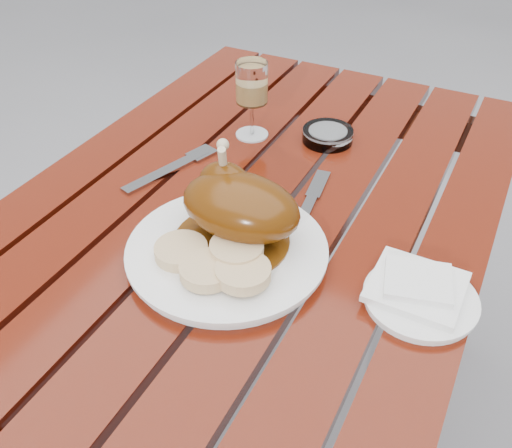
{
  "coord_description": "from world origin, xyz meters",
  "views": [
    {
      "loc": [
        0.38,
        -0.74,
        1.34
      ],
      "look_at": [
        0.05,
        -0.11,
        0.78
      ],
      "focal_mm": 40.0,
      "sensor_mm": 36.0,
      "label": 1
    }
  ],
  "objects_px": {
    "wine_glass": "(252,100)",
    "ashtray": "(328,135)",
    "table": "(256,335)",
    "dinner_plate": "(227,252)",
    "side_plate": "(420,299)"
  },
  "relations": [
    {
      "from": "wine_glass",
      "to": "ashtray",
      "type": "xyz_separation_m",
      "value": [
        0.15,
        0.05,
        -0.07
      ]
    },
    {
      "from": "side_plate",
      "to": "dinner_plate",
      "type": "bearing_deg",
      "value": -172.67
    },
    {
      "from": "table",
      "to": "dinner_plate",
      "type": "height_order",
      "value": "dinner_plate"
    },
    {
      "from": "table",
      "to": "side_plate",
      "type": "bearing_deg",
      "value": -21.46
    },
    {
      "from": "table",
      "to": "side_plate",
      "type": "xyz_separation_m",
      "value": [
        0.33,
        -0.13,
        0.38
      ]
    },
    {
      "from": "table",
      "to": "side_plate",
      "type": "distance_m",
      "value": 0.52
    },
    {
      "from": "wine_glass",
      "to": "ashtray",
      "type": "relative_size",
      "value": 1.53
    },
    {
      "from": "table",
      "to": "wine_glass",
      "type": "bearing_deg",
      "value": 119.21
    },
    {
      "from": "table",
      "to": "wine_glass",
      "type": "relative_size",
      "value": 7.57
    },
    {
      "from": "table",
      "to": "ashtray",
      "type": "distance_m",
      "value": 0.46
    },
    {
      "from": "table",
      "to": "dinner_plate",
      "type": "bearing_deg",
      "value": -78.69
    },
    {
      "from": "dinner_plate",
      "to": "wine_glass",
      "type": "distance_m",
      "value": 0.39
    },
    {
      "from": "dinner_plate",
      "to": "wine_glass",
      "type": "bearing_deg",
      "value": 111.41
    },
    {
      "from": "wine_glass",
      "to": "ashtray",
      "type": "distance_m",
      "value": 0.17
    },
    {
      "from": "wine_glass",
      "to": "ashtray",
      "type": "bearing_deg",
      "value": 18.35
    }
  ]
}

